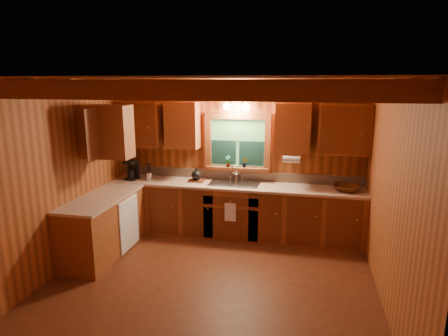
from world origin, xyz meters
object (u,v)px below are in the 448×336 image
coffee_maker (132,170)px  wicker_basket (346,188)px  sink (234,186)px  cutting_board (196,181)px

coffee_maker → wicker_basket: coffee_maker is taller
sink → coffee_maker: 1.81m
sink → cutting_board: 0.66m
cutting_board → wicker_basket: (2.43, -0.06, 0.04)m
sink → wicker_basket: sink is taller
sink → coffee_maker: (-1.79, -0.06, 0.21)m
coffee_maker → sink: bearing=12.6°
coffee_maker → wicker_basket: (3.57, 0.02, -0.12)m
cutting_board → sink: bearing=-5.0°
sink → wicker_basket: bearing=-1.3°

